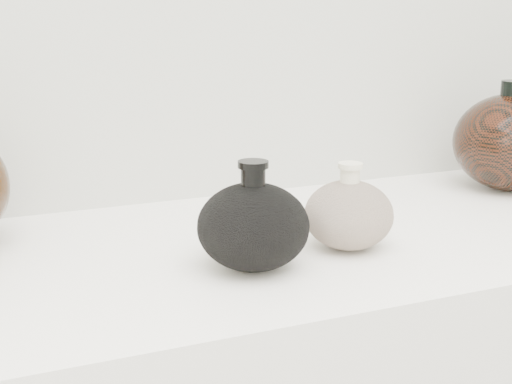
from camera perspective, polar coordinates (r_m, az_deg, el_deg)
name	(u,v)px	position (r m, az deg, el deg)	size (l,w,h in m)	color
black_gourd_vase	(253,226)	(0.85, -0.22, -2.71)	(0.14, 0.14, 0.13)	black
cream_gourd_vase	(349,214)	(0.93, 7.43, -1.77)	(0.13, 0.13, 0.11)	beige
right_round_pot	(511,142)	(1.29, 19.74, 3.81)	(0.24, 0.24, 0.19)	black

